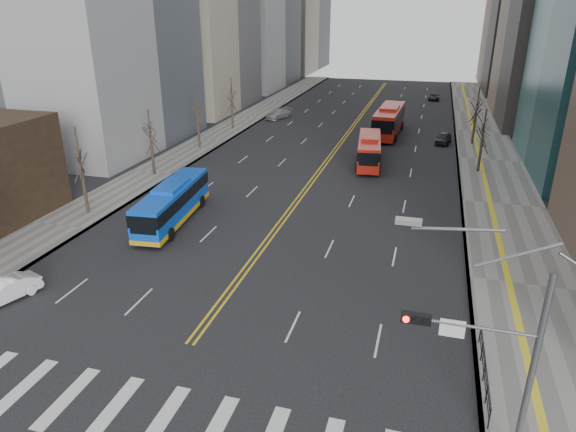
% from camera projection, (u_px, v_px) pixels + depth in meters
% --- Properties ---
extents(ground, '(220.00, 220.00, 0.00)m').
position_uv_depth(ground, '(138.00, 414.00, 21.90)').
color(ground, black).
extents(sidewalk_right, '(7.00, 130.00, 0.15)m').
position_uv_depth(sidewalk_right, '(489.00, 160.00, 57.55)').
color(sidewalk_right, slate).
rests_on(sidewalk_right, ground).
extents(sidewalk_left, '(5.00, 130.00, 0.15)m').
position_uv_depth(sidewalk_left, '(209.00, 140.00, 66.06)').
color(sidewalk_left, slate).
rests_on(sidewalk_left, ground).
extents(crosswalk, '(26.70, 4.00, 0.01)m').
position_uv_depth(crosswalk, '(138.00, 413.00, 21.89)').
color(crosswalk, silver).
rests_on(crosswalk, ground).
extents(centerline, '(0.55, 100.00, 0.01)m').
position_uv_depth(centerline, '(349.00, 131.00, 70.86)').
color(centerline, gold).
rests_on(centerline, ground).
extents(signal_mast, '(5.37, 0.37, 9.39)m').
position_uv_depth(signal_mast, '(493.00, 345.00, 18.38)').
color(signal_mast, slate).
rests_on(signal_mast, ground).
extents(pedestrian_railing, '(0.06, 6.06, 1.02)m').
position_uv_depth(pedestrian_railing, '(485.00, 369.00, 23.35)').
color(pedestrian_railing, black).
rests_on(pedestrian_railing, sidewalk_right).
extents(street_trees, '(35.20, 47.20, 7.60)m').
position_uv_depth(street_trees, '(249.00, 124.00, 52.60)').
color(street_trees, '#2E241C').
rests_on(street_trees, ground).
extents(blue_bus, '(3.39, 11.08, 3.20)m').
position_uv_depth(blue_bus, '(172.00, 202.00, 40.72)').
color(blue_bus, blue).
rests_on(blue_bus, ground).
extents(red_bus_near, '(3.45, 10.19, 3.20)m').
position_uv_depth(red_bus_near, '(369.00, 148.00, 55.60)').
color(red_bus_near, red).
rests_on(red_bus_near, ground).
extents(red_bus_far, '(3.40, 12.34, 3.86)m').
position_uv_depth(red_bus_far, '(389.00, 119.00, 68.21)').
color(red_bus_far, red).
rests_on(red_bus_far, ground).
extents(car_white, '(2.72, 4.28, 1.33)m').
position_uv_depth(car_white, '(5.00, 290.00, 30.06)').
color(car_white, white).
rests_on(car_white, ground).
extents(car_dark_mid, '(2.24, 4.26, 1.38)m').
position_uv_depth(car_dark_mid, '(443.00, 138.00, 64.49)').
color(car_dark_mid, black).
rests_on(car_dark_mid, ground).
extents(car_silver, '(3.72, 5.34, 1.43)m').
position_uv_depth(car_silver, '(279.00, 114.00, 78.78)').
color(car_silver, '#A2A3A8').
rests_on(car_silver, ground).
extents(car_dark_far, '(2.00, 4.07, 1.11)m').
position_uv_depth(car_dark_far, '(434.00, 97.00, 94.24)').
color(car_dark_far, black).
rests_on(car_dark_far, ground).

